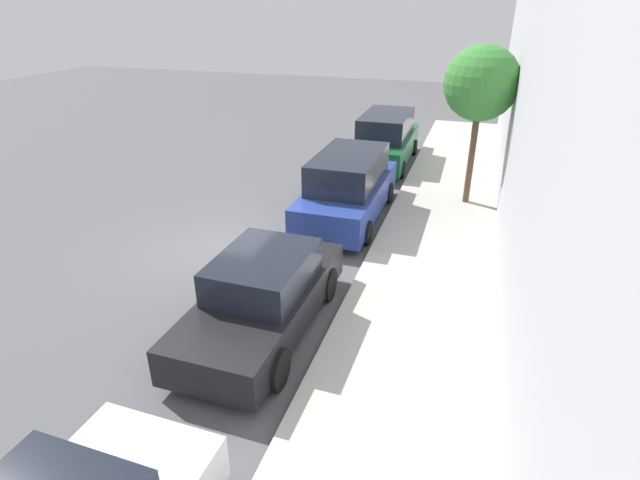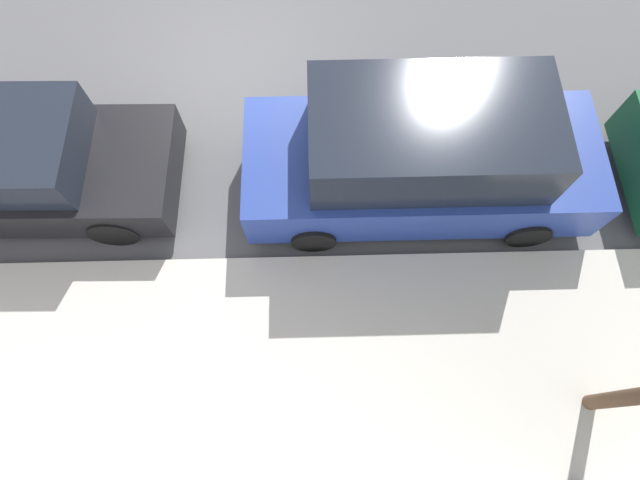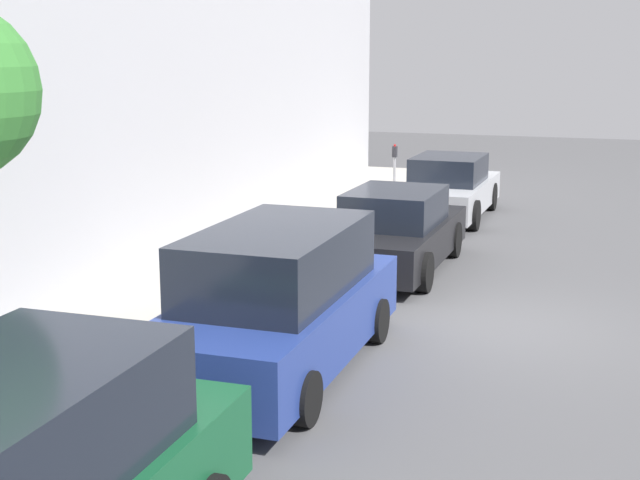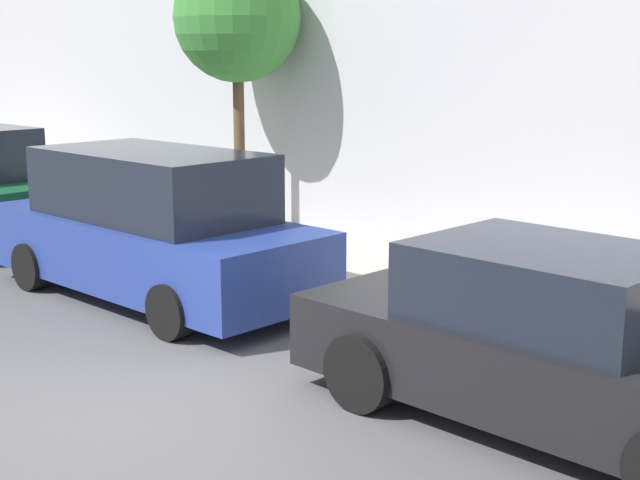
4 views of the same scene
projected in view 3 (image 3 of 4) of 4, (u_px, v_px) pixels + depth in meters
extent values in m
plane|color=#515154|center=(493.00, 324.00, 13.53)|extent=(60.00, 60.00, 0.00)
cube|color=#B2ADA3|center=(197.00, 291.00, 15.09)|extent=(3.00, 32.00, 0.15)
cube|color=#B7BABF|center=(449.00, 195.00, 21.92)|extent=(1.89, 4.53, 0.68)
cube|color=black|center=(449.00, 169.00, 21.68)|extent=(1.63, 2.13, 0.64)
cylinder|color=black|center=(474.00, 215.00, 20.40)|extent=(0.22, 0.71, 0.71)
cylinder|color=black|center=(402.00, 211.00, 20.94)|extent=(0.22, 0.71, 0.71)
cylinder|color=black|center=(491.00, 196.00, 22.98)|extent=(0.22, 0.71, 0.71)
cylinder|color=black|center=(427.00, 193.00, 23.52)|extent=(0.22, 0.71, 0.71)
cube|color=black|center=(396.00, 241.00, 16.76)|extent=(1.88, 4.53, 0.68)
cube|color=black|center=(395.00, 207.00, 16.53)|extent=(1.62, 2.13, 0.64)
cylinder|color=black|center=(424.00, 272.00, 15.25)|extent=(0.22, 0.70, 0.70)
cylinder|color=black|center=(330.00, 265.00, 15.78)|extent=(0.22, 0.70, 0.70)
cylinder|color=black|center=(454.00, 240.00, 17.83)|extent=(0.22, 0.70, 0.70)
cylinder|color=black|center=(372.00, 234.00, 18.36)|extent=(0.22, 0.70, 0.70)
cube|color=navy|center=(279.00, 323.00, 11.47)|extent=(1.92, 4.91, 0.84)
cube|color=black|center=(278.00, 260.00, 11.30)|extent=(1.69, 3.11, 0.84)
cylinder|color=black|center=(305.00, 398.00, 9.85)|extent=(0.22, 0.63, 0.63)
cylinder|color=black|center=(160.00, 379.00, 10.42)|extent=(0.22, 0.63, 0.63)
cylinder|color=black|center=(377.00, 320.00, 12.66)|extent=(0.22, 0.63, 0.63)
cylinder|color=black|center=(260.00, 309.00, 13.23)|extent=(0.22, 0.63, 0.63)
cylinder|color=black|center=(27.00, 476.00, 8.09)|extent=(0.22, 0.61, 0.61)
cylinder|color=#ADADB2|center=(394.00, 179.00, 23.39)|extent=(0.07, 0.07, 1.17)
cube|color=#2D2D33|center=(395.00, 152.00, 23.24)|extent=(0.11, 0.15, 0.28)
cube|color=red|center=(395.00, 145.00, 23.20)|extent=(0.04, 0.09, 0.05)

